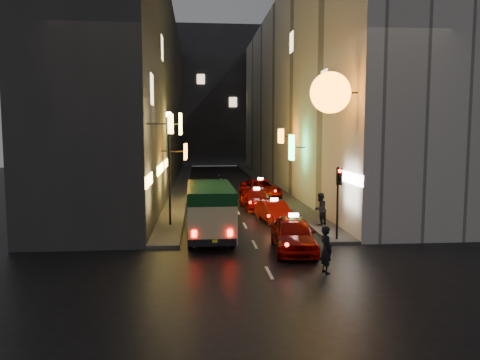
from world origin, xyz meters
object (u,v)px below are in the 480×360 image
object	(u,v)px
traffic_light	(339,187)
lamp_post	(169,161)
minibus	(210,205)
taxi_near	(293,231)
pedestrian_crossing	(326,247)

from	to	relation	value
traffic_light	lamp_post	distance (m)	9.42
traffic_light	lamp_post	world-z (taller)	lamp_post
minibus	lamp_post	bearing A→B (deg)	124.40
minibus	taxi_near	distance (m)	4.60
taxi_near	lamp_post	bearing A→B (deg)	134.54
taxi_near	lamp_post	xyz separation A→B (m)	(-5.77, 5.86, 2.83)
minibus	pedestrian_crossing	distance (m)	7.40
traffic_light	lamp_post	size ratio (longest dim) A/B	0.56
taxi_near	lamp_post	size ratio (longest dim) A/B	0.93
minibus	traffic_light	xyz separation A→B (m)	(6.05, -1.39, 1.01)
minibus	taxi_near	world-z (taller)	minibus
taxi_near	pedestrian_crossing	xyz separation A→B (m)	(0.55, -3.35, 0.12)
taxi_near	traffic_light	bearing A→B (deg)	28.79
minibus	pedestrian_crossing	size ratio (longest dim) A/B	3.05
minibus	pedestrian_crossing	world-z (taller)	minibus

